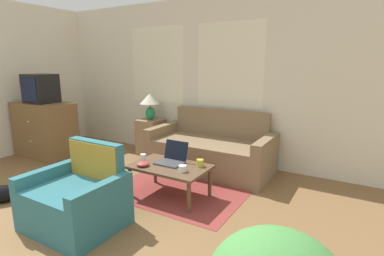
% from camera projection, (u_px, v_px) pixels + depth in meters
% --- Properties ---
extents(wall_back, '(6.57, 0.06, 2.60)m').
position_uv_depth(wall_back, '(196.00, 80.00, 4.98)').
color(wall_back, silver).
rests_on(wall_back, ground_plane).
extents(rug, '(1.67, 1.93, 0.01)m').
position_uv_depth(rug, '(192.00, 181.00, 4.10)').
color(rug, brown).
rests_on(rug, ground_plane).
extents(couch, '(1.84, 0.88, 0.87)m').
position_uv_depth(couch, '(212.00, 151.00, 4.55)').
color(couch, '#846B4C').
rests_on(couch, ground_plane).
extents(armchair, '(0.89, 0.72, 0.81)m').
position_uv_depth(armchair, '(79.00, 200.00, 2.97)').
color(armchair, '#2D6B75').
rests_on(armchair, ground_plane).
extents(tv_dresser, '(1.07, 0.57, 0.94)m').
position_uv_depth(tv_dresser, '(45.00, 130.00, 5.11)').
color(tv_dresser, brown).
rests_on(tv_dresser, ground_plane).
extents(television, '(0.48, 0.41, 0.47)m').
position_uv_depth(television, '(41.00, 88.00, 4.96)').
color(television, black).
rests_on(television, tv_dresser).
extents(side_table, '(0.40, 0.40, 0.62)m').
position_uv_depth(side_table, '(151.00, 137.00, 5.31)').
color(side_table, '#937551').
rests_on(side_table, ground_plane).
extents(table_lamp, '(0.34, 0.34, 0.46)m').
position_uv_depth(table_lamp, '(150.00, 102.00, 5.17)').
color(table_lamp, '#1E8451').
rests_on(table_lamp, side_table).
extents(coffee_table, '(0.93, 0.59, 0.39)m').
position_uv_depth(coffee_table, '(170.00, 169.00, 3.58)').
color(coffee_table, brown).
rests_on(coffee_table, ground_plane).
extents(laptop, '(0.32, 0.31, 0.25)m').
position_uv_depth(laptop, '(172.00, 158.00, 3.66)').
color(laptop, '#47474C').
rests_on(laptop, coffee_table).
extents(cup_navy, '(0.09, 0.09, 0.07)m').
position_uv_depth(cup_navy, '(183.00, 168.00, 3.37)').
color(cup_navy, white).
rests_on(cup_navy, coffee_table).
extents(cup_yellow, '(0.09, 0.09, 0.08)m').
position_uv_depth(cup_yellow, '(200.00, 163.00, 3.54)').
color(cup_yellow, gold).
rests_on(cup_yellow, coffee_table).
extents(cup_white, '(0.07, 0.07, 0.10)m').
position_uv_depth(cup_white, '(143.00, 158.00, 3.68)').
color(cup_white, white).
rests_on(cup_white, coffee_table).
extents(snack_bowl, '(0.15, 0.15, 0.05)m').
position_uv_depth(snack_bowl, '(143.00, 164.00, 3.55)').
color(snack_bowl, '#B23D38').
rests_on(snack_bowl, coffee_table).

